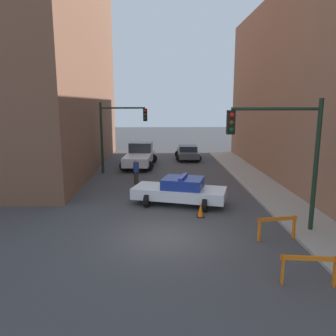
{
  "coord_description": "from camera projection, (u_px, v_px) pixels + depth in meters",
  "views": [
    {
      "loc": [
        -0.22,
        -12.0,
        5.12
      ],
      "look_at": [
        0.29,
        6.34,
        1.49
      ],
      "focal_mm": 35.0,
      "sensor_mm": 36.0,
      "label": 1
    }
  ],
  "objects": [
    {
      "name": "ground_plane",
      "position": [
        165.0,
        237.0,
        12.77
      ],
      "size": [
        120.0,
        120.0,
        0.0
      ],
      "primitive_type": "plane",
      "color": "#424244"
    },
    {
      "name": "sidewalk_right",
      "position": [
        322.0,
        234.0,
        12.93
      ],
      "size": [
        2.4,
        44.0,
        0.12
      ],
      "color": "#9E998E",
      "rests_on": "ground_plane"
    },
    {
      "name": "traffic_light_near",
      "position": [
        288.0,
        146.0,
        12.56
      ],
      "size": [
        3.64,
        0.35,
        5.2
      ],
      "color": "black",
      "rests_on": "sidewalk_right"
    },
    {
      "name": "traffic_light_far",
      "position": [
        116.0,
        127.0,
        23.81
      ],
      "size": [
        3.44,
        0.35,
        5.2
      ],
      "color": "black",
      "rests_on": "ground_plane"
    },
    {
      "name": "police_car",
      "position": [
        180.0,
        191.0,
        16.77
      ],
      "size": [
        5.03,
        3.15,
        1.52
      ],
      "rotation": [
        0.0,
        0.0,
        1.28
      ],
      "color": "white",
      "rests_on": "ground_plane"
    },
    {
      "name": "white_truck",
      "position": [
        140.0,
        155.0,
        26.93
      ],
      "size": [
        2.91,
        5.54,
        1.9
      ],
      "rotation": [
        0.0,
        0.0,
        -0.08
      ],
      "color": "silver",
      "rests_on": "ground_plane"
    },
    {
      "name": "parked_car_near",
      "position": [
        188.0,
        152.0,
        30.31
      ],
      "size": [
        2.3,
        4.31,
        1.31
      ],
      "rotation": [
        0.0,
        0.0,
        -0.01
      ],
      "color": "#474C51",
      "rests_on": "ground_plane"
    },
    {
      "name": "pedestrian_crossing",
      "position": [
        136.0,
        171.0,
        20.85
      ],
      "size": [
        0.48,
        0.48,
        1.66
      ],
      "rotation": [
        0.0,
        0.0,
        0.46
      ],
      "color": "#382D23",
      "rests_on": "ground_plane"
    },
    {
      "name": "barrier_front",
      "position": [
        309.0,
        265.0,
        9.27
      ],
      "size": [
        1.59,
        0.33,
        0.9
      ],
      "rotation": [
        0.0,
        0.0,
        -0.12
      ],
      "color": "orange",
      "rests_on": "ground_plane"
    },
    {
      "name": "barrier_mid",
      "position": [
        277.0,
        224.0,
        12.41
      ],
      "size": [
        1.59,
        0.39,
        0.9
      ],
      "rotation": [
        0.0,
        0.0,
        0.16
      ],
      "color": "orange",
      "rests_on": "ground_plane"
    },
    {
      "name": "traffic_cone",
      "position": [
        201.0,
        210.0,
        14.97
      ],
      "size": [
        0.36,
        0.36,
        0.66
      ],
      "color": "black",
      "rests_on": "ground_plane"
    }
  ]
}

